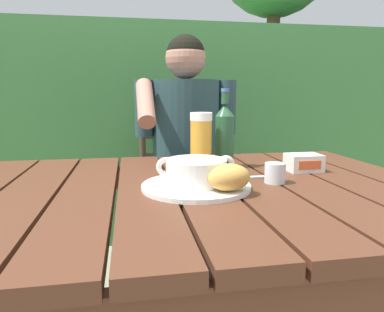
# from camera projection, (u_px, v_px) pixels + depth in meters

# --- Properties ---
(dining_table) EXTENTS (1.33, 0.95, 0.73)m
(dining_table) POSITION_uv_depth(u_px,v_px,m) (199.00, 214.00, 0.99)
(dining_table) COLOR #4F2A1B
(dining_table) RESTS_ON ground_plane
(hedge_backdrop) EXTENTS (3.30, 0.89, 2.42)m
(hedge_backdrop) POSITION_uv_depth(u_px,v_px,m) (180.00, 96.00, 2.53)
(hedge_backdrop) COLOR #3A713B
(hedge_backdrop) RESTS_ON ground_plane
(chair_near_diner) EXTENTS (0.43, 0.47, 0.94)m
(chair_near_diner) POSITION_uv_depth(u_px,v_px,m) (181.00, 189.00, 1.92)
(chair_near_diner) COLOR #433226
(chair_near_diner) RESTS_ON ground_plane
(person_eating) EXTENTS (0.48, 0.47, 1.25)m
(person_eating) POSITION_uv_depth(u_px,v_px,m) (187.00, 145.00, 1.68)
(person_eating) COLOR #253F43
(person_eating) RESTS_ON ground_plane
(serving_plate) EXTENTS (0.29, 0.29, 0.01)m
(serving_plate) POSITION_uv_depth(u_px,v_px,m) (196.00, 186.00, 0.94)
(serving_plate) COLOR white
(serving_plate) RESTS_ON dining_table
(soup_bowl) EXTENTS (0.21, 0.16, 0.07)m
(soup_bowl) POSITION_uv_depth(u_px,v_px,m) (196.00, 171.00, 0.93)
(soup_bowl) COLOR white
(soup_bowl) RESTS_ON serving_plate
(bread_roll) EXTENTS (0.12, 0.10, 0.07)m
(bread_roll) POSITION_uv_depth(u_px,v_px,m) (229.00, 177.00, 0.87)
(bread_roll) COLOR gold
(bread_roll) RESTS_ON serving_plate
(beer_glass) EXTENTS (0.07, 0.07, 0.19)m
(beer_glass) POSITION_uv_depth(u_px,v_px,m) (201.00, 142.00, 1.15)
(beer_glass) COLOR orange
(beer_glass) RESTS_ON dining_table
(beer_bottle) EXTENTS (0.06, 0.06, 0.27)m
(beer_bottle) POSITION_uv_depth(u_px,v_px,m) (224.00, 135.00, 1.19)
(beer_bottle) COLOR #245030
(beer_bottle) RESTS_ON dining_table
(water_glass_small) EXTENTS (0.06, 0.06, 0.06)m
(water_glass_small) POSITION_uv_depth(u_px,v_px,m) (275.00, 173.00, 1.00)
(water_glass_small) COLOR silver
(water_glass_small) RESTS_ON dining_table
(butter_tub) EXTENTS (0.11, 0.08, 0.06)m
(butter_tub) POSITION_uv_depth(u_px,v_px,m) (304.00, 163.00, 1.15)
(butter_tub) COLOR white
(butter_tub) RESTS_ON dining_table
(table_knife) EXTENTS (0.16, 0.02, 0.01)m
(table_knife) POSITION_uv_depth(u_px,v_px,m) (238.00, 178.00, 1.04)
(table_knife) COLOR silver
(table_knife) RESTS_ON dining_table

